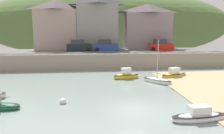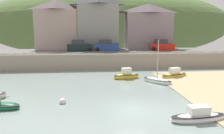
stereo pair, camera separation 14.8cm
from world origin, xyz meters
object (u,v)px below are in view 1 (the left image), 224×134
at_px(sailboat_blue_trim, 174,75).
at_px(sailboat_white_hull, 1,106).
at_px(waterfront_building_right, 147,26).
at_px(waterfront_building_centre, 97,20).
at_px(motorboat_with_cabin, 199,116).
at_px(parked_car_by_wall, 106,46).
at_px(parked_car_near_slipway, 79,46).
at_px(waterfront_building_left, 57,24).
at_px(parked_car_end_of_row, 161,46).
at_px(dinghy_open_wooden, 157,81).
at_px(mooring_buoy, 63,102).
at_px(rowboat_small_beached, 126,76).

bearing_deg(sailboat_blue_trim, sailboat_white_hull, -174.59).
relative_size(waterfront_building_right, sailboat_white_hull, 1.70).
relative_size(waterfront_building_centre, sailboat_white_hull, 2.00).
bearing_deg(waterfront_building_right, motorboat_with_cabin, -97.42).
distance_m(sailboat_blue_trim, parked_car_by_wall, 13.51).
bearing_deg(parked_car_near_slipway, waterfront_building_right, 16.51).
xyz_separation_m(waterfront_building_left, parked_car_end_of_row, (18.40, -4.50, -3.71)).
distance_m(sailboat_blue_trim, parked_car_end_of_row, 11.05).
bearing_deg(waterfront_building_centre, parked_car_end_of_row, -22.32).
distance_m(waterfront_building_centre, waterfront_building_right, 9.62).
height_order(waterfront_building_centre, waterfront_building_right, waterfront_building_centre).
xyz_separation_m(waterfront_building_centre, dinghy_open_wooden, (6.23, -17.60, -7.46)).
bearing_deg(parked_car_by_wall, mooring_buoy, -98.00).
height_order(sailboat_blue_trim, mooring_buoy, sailboat_blue_trim).
relative_size(rowboat_small_beached, parked_car_near_slipway, 0.82).
relative_size(sailboat_blue_trim, dinghy_open_wooden, 0.80).
distance_m(waterfront_building_left, parked_car_near_slipway, 7.17).
bearing_deg(parked_car_end_of_row, mooring_buoy, -121.23).
height_order(rowboat_small_beached, mooring_buoy, rowboat_small_beached).
height_order(waterfront_building_centre, motorboat_with_cabin, waterfront_building_centre).
xyz_separation_m(sailboat_blue_trim, parked_car_near_slipway, (-12.55, 10.54, 2.86)).
height_order(sailboat_white_hull, mooring_buoy, sailboat_white_hull).
distance_m(dinghy_open_wooden, parked_car_end_of_row, 14.24).
relative_size(waterfront_building_left, sailboat_white_hull, 1.70).
bearing_deg(parked_car_by_wall, sailboat_blue_trim, -46.14).
bearing_deg(parked_car_end_of_row, parked_car_near_slipway, -173.59).
bearing_deg(parked_car_near_slipway, sailboat_blue_trim, -42.83).
distance_m(waterfront_building_left, mooring_buoy, 24.76).
height_order(waterfront_building_right, parked_car_by_wall, waterfront_building_right).
xyz_separation_m(dinghy_open_wooden, parked_car_by_wall, (-4.89, 13.10, 2.94)).
relative_size(dinghy_open_wooden, parked_car_near_slipway, 1.23).
bearing_deg(dinghy_open_wooden, motorboat_with_cabin, -44.45).
relative_size(sailboat_white_hull, sailboat_blue_trim, 1.28).
bearing_deg(waterfront_building_left, rowboat_small_beached, -55.44).
bearing_deg(mooring_buoy, parked_car_near_slipway, 88.67).
relative_size(waterfront_building_centre, sailboat_blue_trim, 2.55).
xyz_separation_m(waterfront_building_centre, parked_car_by_wall, (1.33, -4.50, -4.52)).
relative_size(sailboat_blue_trim, rowboat_small_beached, 1.20).
distance_m(waterfront_building_left, waterfront_building_centre, 7.48).
bearing_deg(sailboat_blue_trim, dinghy_open_wooden, -162.37).
height_order(sailboat_blue_trim, motorboat_with_cabin, sailboat_blue_trim).
bearing_deg(mooring_buoy, sailboat_white_hull, -170.35).
bearing_deg(waterfront_building_centre, mooring_buoy, -98.98).
xyz_separation_m(dinghy_open_wooden, parked_car_near_slipway, (-9.50, 13.10, 2.94)).
xyz_separation_m(parked_car_near_slipway, parked_car_end_of_row, (14.24, 0.00, 0.00)).
relative_size(waterfront_building_left, parked_car_by_wall, 2.08).
height_order(parked_car_end_of_row, mooring_buoy, parked_car_end_of_row).
height_order(waterfront_building_right, motorboat_with_cabin, waterfront_building_right).
bearing_deg(motorboat_with_cabin, parked_car_by_wall, 96.66).
bearing_deg(waterfront_building_left, dinghy_open_wooden, -52.18).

